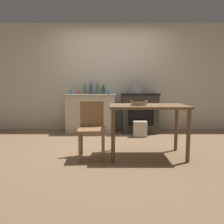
{
  "coord_description": "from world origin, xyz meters",
  "views": [
    {
      "loc": [
        -0.0,
        -3.79,
        1.07
      ],
      "look_at": [
        0.0,
        0.38,
        0.58
      ],
      "focal_mm": 35.0,
      "sensor_mm": 36.0,
      "label": 1
    }
  ],
  "objects_px": {
    "bottle_center_left": "(103,90)",
    "work_table": "(148,113)",
    "stove": "(139,113)",
    "cup_center": "(78,92)",
    "bottle_left": "(91,89)",
    "flour_sack": "(140,129)",
    "cup_center_right": "(71,92)",
    "bottle_far_left": "(97,89)",
    "cup_mid_right": "(109,93)",
    "stock_pot": "(136,88)",
    "chair": "(92,127)",
    "bottle_mid_left": "(85,90)",
    "mixing_bowl_large": "(139,103)"
  },
  "relations": [
    {
      "from": "bottle_center_left",
      "to": "work_table",
      "type": "bearing_deg",
      "value": -69.5
    },
    {
      "from": "stove",
      "to": "cup_center",
      "type": "distance_m",
      "value": 1.49
    },
    {
      "from": "chair",
      "to": "cup_center_right",
      "type": "bearing_deg",
      "value": 105.91
    },
    {
      "from": "stove",
      "to": "bottle_center_left",
      "type": "bearing_deg",
      "value": 165.86
    },
    {
      "from": "bottle_center_left",
      "to": "cup_center",
      "type": "xyz_separation_m",
      "value": [
        -0.57,
        -0.23,
        -0.04
      ]
    },
    {
      "from": "stock_pot",
      "to": "chair",
      "type": "bearing_deg",
      "value": -115.06
    },
    {
      "from": "bottle_far_left",
      "to": "cup_center",
      "type": "bearing_deg",
      "value": -157.48
    },
    {
      "from": "bottle_center_left",
      "to": "cup_center_right",
      "type": "distance_m",
      "value": 0.78
    },
    {
      "from": "stock_pot",
      "to": "bottle_far_left",
      "type": "height_order",
      "value": "stock_pot"
    },
    {
      "from": "bottle_left",
      "to": "cup_mid_right",
      "type": "xyz_separation_m",
      "value": [
        0.44,
        -0.27,
        -0.07
      ]
    },
    {
      "from": "bottle_far_left",
      "to": "bottle_center_left",
      "type": "bearing_deg",
      "value": 18.72
    },
    {
      "from": "stove",
      "to": "cup_center",
      "type": "relative_size",
      "value": 10.07
    },
    {
      "from": "bottle_center_left",
      "to": "cup_mid_right",
      "type": "xyz_separation_m",
      "value": [
        0.15,
        -0.35,
        -0.04
      ]
    },
    {
      "from": "chair",
      "to": "bottle_center_left",
      "type": "bearing_deg",
      "value": 83.65
    },
    {
      "from": "bottle_mid_left",
      "to": "chair",
      "type": "bearing_deg",
      "value": -80.2
    },
    {
      "from": "bottle_left",
      "to": "bottle_mid_left",
      "type": "bearing_deg",
      "value": -165.68
    },
    {
      "from": "cup_center",
      "to": "bottle_left",
      "type": "bearing_deg",
      "value": 27.76
    },
    {
      "from": "cup_center_right",
      "to": "cup_mid_right",
      "type": "xyz_separation_m",
      "value": [
        0.86,
        -0.04,
        -0.01
      ]
    },
    {
      "from": "flour_sack",
      "to": "chair",
      "type": "bearing_deg",
      "value": -123.45
    },
    {
      "from": "bottle_mid_left",
      "to": "cup_center",
      "type": "xyz_separation_m",
      "value": [
        -0.14,
        -0.11,
        -0.06
      ]
    },
    {
      "from": "cup_center_right",
      "to": "bottle_mid_left",
      "type": "bearing_deg",
      "value": 34.1
    },
    {
      "from": "work_table",
      "to": "bottle_far_left",
      "type": "relative_size",
      "value": 4.0
    },
    {
      "from": "flour_sack",
      "to": "cup_center_right",
      "type": "distance_m",
      "value": 1.75
    },
    {
      "from": "bottle_mid_left",
      "to": "bottle_center_left",
      "type": "xyz_separation_m",
      "value": [
        0.43,
        0.12,
        -0.02
      ]
    },
    {
      "from": "work_table",
      "to": "bottle_left",
      "type": "relative_size",
      "value": 3.92
    },
    {
      "from": "chair",
      "to": "bottle_center_left",
      "type": "height_order",
      "value": "bottle_center_left"
    },
    {
      "from": "stove",
      "to": "mixing_bowl_large",
      "type": "xyz_separation_m",
      "value": [
        -0.24,
        -1.84,
        0.37
      ]
    },
    {
      "from": "flour_sack",
      "to": "cup_center_right",
      "type": "bearing_deg",
      "value": 165.89
    },
    {
      "from": "work_table",
      "to": "cup_center",
      "type": "distance_m",
      "value": 2.23
    },
    {
      "from": "stove",
      "to": "stock_pot",
      "type": "distance_m",
      "value": 0.59
    },
    {
      "from": "cup_center_right",
      "to": "bottle_left",
      "type": "bearing_deg",
      "value": 28.37
    },
    {
      "from": "bottle_far_left",
      "to": "cup_mid_right",
      "type": "bearing_deg",
      "value": -45.97
    },
    {
      "from": "work_table",
      "to": "cup_center_right",
      "type": "xyz_separation_m",
      "value": [
        -1.47,
        1.69,
        0.27
      ]
    },
    {
      "from": "bottle_left",
      "to": "cup_center",
      "type": "bearing_deg",
      "value": -152.24
    },
    {
      "from": "stock_pot",
      "to": "bottle_center_left",
      "type": "xyz_separation_m",
      "value": [
        -0.76,
        0.22,
        -0.07
      ]
    },
    {
      "from": "mixing_bowl_large",
      "to": "cup_center",
      "type": "distance_m",
      "value": 2.18
    },
    {
      "from": "flour_sack",
      "to": "cup_center",
      "type": "height_order",
      "value": "cup_center"
    },
    {
      "from": "flour_sack",
      "to": "cup_mid_right",
      "type": "relative_size",
      "value": 4.23
    },
    {
      "from": "bottle_mid_left",
      "to": "cup_center_right",
      "type": "xyz_separation_m",
      "value": [
        -0.29,
        -0.19,
        -0.05
      ]
    },
    {
      "from": "bottle_mid_left",
      "to": "stove",
      "type": "bearing_deg",
      "value": -4.37
    },
    {
      "from": "stove",
      "to": "chair",
      "type": "relative_size",
      "value": 1.08
    },
    {
      "from": "chair",
      "to": "stock_pot",
      "type": "xyz_separation_m",
      "value": [
        0.86,
        1.84,
        0.58
      ]
    },
    {
      "from": "stock_pot",
      "to": "cup_mid_right",
      "type": "height_order",
      "value": "stock_pot"
    },
    {
      "from": "bottle_left",
      "to": "bottle_center_left",
      "type": "bearing_deg",
      "value": 15.28
    },
    {
      "from": "stove",
      "to": "chair",
      "type": "height_order",
      "value": "stove"
    },
    {
      "from": "work_table",
      "to": "stock_pot",
      "type": "bearing_deg",
      "value": 89.48
    },
    {
      "from": "bottle_far_left",
      "to": "bottle_center_left",
      "type": "xyz_separation_m",
      "value": [
        0.14,
        0.05,
        -0.03
      ]
    },
    {
      "from": "flour_sack",
      "to": "cup_center",
      "type": "distance_m",
      "value": 1.64
    },
    {
      "from": "cup_center",
      "to": "cup_center_right",
      "type": "relative_size",
      "value": 0.9
    },
    {
      "from": "flour_sack",
      "to": "cup_center_right",
      "type": "xyz_separation_m",
      "value": [
        -1.52,
        0.38,
        0.77
      ]
    }
  ]
}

